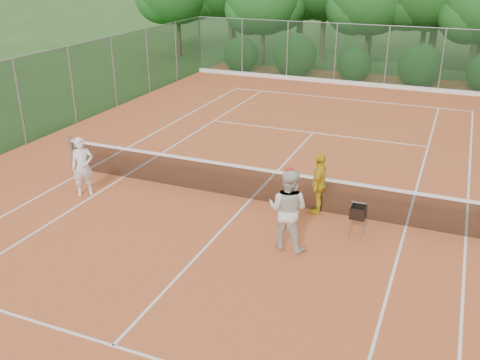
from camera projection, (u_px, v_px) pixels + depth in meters
name	position (u px, v px, depth m)	size (l,w,h in m)	color
ground	(251.00, 200.00, 14.58)	(120.00, 120.00, 0.00)	#25491A
clay_court	(251.00, 200.00, 14.58)	(18.00, 36.00, 0.02)	#C25B2C
tennis_net	(251.00, 182.00, 14.37)	(11.97, 0.10, 1.10)	gray
player_white	(83.00, 167.00, 14.57)	(0.60, 0.39, 1.65)	white
player_center_grp	(288.00, 209.00, 11.84)	(0.97, 0.78, 1.95)	beige
player_yellow	(319.00, 183.00, 13.56)	(0.96, 0.40, 1.63)	gold
ball_hopper	(358.00, 213.00, 12.46)	(0.34, 0.34, 0.77)	gray
stray_ball_a	(253.00, 104.00, 23.78)	(0.07, 0.07, 0.07)	yellow
stray_ball_b	(325.00, 97.00, 24.97)	(0.07, 0.07, 0.07)	#ACC92E
stray_ball_c	(353.00, 112.00, 22.48)	(0.07, 0.07, 0.07)	#C2DF33
court_markings	(251.00, 199.00, 14.57)	(11.03, 23.83, 0.01)	white
fence_back	(361.00, 55.00, 26.74)	(18.07, 0.07, 3.00)	#19381E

